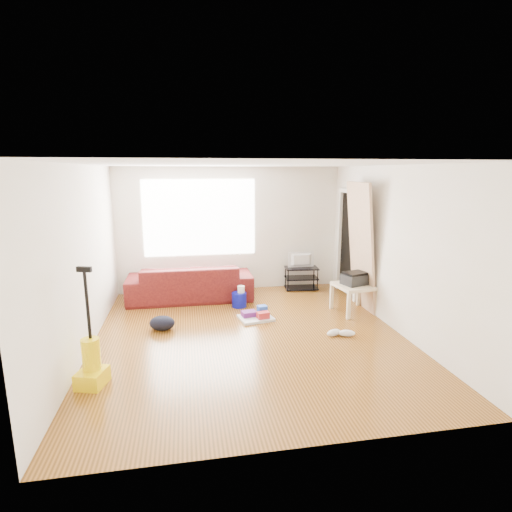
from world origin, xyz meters
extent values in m
cube|color=#54320E|center=(0.00, 0.00, 0.00)|extent=(4.50, 5.00, 0.01)
cube|color=white|center=(0.00, 0.00, 2.50)|extent=(4.50, 5.00, 0.01)
cube|color=white|center=(0.00, 2.50, 1.25)|extent=(4.50, 0.01, 2.50)
cube|color=white|center=(0.00, -2.50, 1.25)|extent=(4.50, 0.01, 2.50)
cube|color=white|center=(-2.25, 0.00, 1.25)|extent=(0.01, 5.00, 2.50)
cube|color=white|center=(2.25, 0.00, 1.25)|extent=(0.01, 5.00, 2.50)
cube|color=white|center=(-0.60, 2.48, 1.50)|extent=(2.20, 0.01, 1.50)
cube|color=white|center=(2.21, 1.25, 1.00)|extent=(0.06, 0.08, 2.00)
cube|color=white|center=(2.21, 2.15, 1.00)|extent=(0.06, 0.08, 2.00)
cube|color=white|center=(2.21, 1.70, 2.04)|extent=(0.06, 0.98, 0.08)
cube|color=black|center=(2.24, 1.70, 1.00)|extent=(0.01, 0.86, 1.98)
imported|color=black|center=(-0.83, 1.95, 0.00)|extent=(2.33, 0.91, 0.68)
cube|color=black|center=(1.44, 2.22, 0.03)|extent=(0.70, 0.44, 0.02)
cube|color=black|center=(1.44, 2.22, 0.24)|extent=(0.70, 0.44, 0.02)
cube|color=black|center=(1.44, 2.22, 0.45)|extent=(0.70, 0.44, 0.02)
cylinder|color=black|center=(1.13, 2.09, 0.23)|extent=(0.02, 0.02, 0.46)
cylinder|color=black|center=(1.15, 2.41, 0.23)|extent=(0.02, 0.02, 0.46)
cylinder|color=black|center=(1.73, 2.03, 0.23)|extent=(0.02, 0.02, 0.46)
cylinder|color=black|center=(1.76, 2.35, 0.23)|extent=(0.02, 0.02, 0.46)
imported|color=black|center=(1.44, 2.22, 0.62)|extent=(0.55, 0.07, 0.31)
cube|color=tan|center=(1.95, 0.72, 0.47)|extent=(0.70, 0.70, 0.06)
cube|color=tan|center=(1.72, 0.41, 0.22)|extent=(0.06, 0.06, 0.44)
cube|color=tan|center=(1.63, 0.95, 0.22)|extent=(0.06, 0.06, 0.44)
cube|color=tan|center=(2.27, 0.49, 0.22)|extent=(0.06, 0.06, 0.44)
cube|color=tan|center=(2.18, 1.04, 0.22)|extent=(0.06, 0.06, 0.44)
cube|color=black|center=(1.95, 0.72, 0.59)|extent=(0.49, 0.42, 0.18)
cube|color=black|center=(1.95, 0.72, 0.70)|extent=(0.44, 0.37, 0.04)
cylinder|color=#080D8D|center=(0.02, 1.35, 0.00)|extent=(0.28, 0.28, 0.26)
cylinder|color=white|center=(0.06, 1.36, 0.19)|extent=(0.13, 0.13, 0.12)
cube|color=silver|center=(0.21, 0.67, 0.02)|extent=(0.60, 0.52, 0.04)
cube|color=#A92428|center=(0.32, 0.59, 0.10)|extent=(0.21, 0.16, 0.11)
cube|color=#5A1D6C|center=(0.10, 0.73, 0.09)|extent=(0.26, 0.21, 0.09)
cube|color=blue|center=(0.34, 0.78, 0.12)|extent=(0.17, 0.15, 0.15)
ellipsoid|color=black|center=(-1.30, 0.48, 0.00)|extent=(0.47, 0.42, 0.22)
ellipsoid|color=silver|center=(1.24, -0.20, 0.05)|extent=(0.27, 0.19, 0.10)
ellipsoid|color=silver|center=(1.42, -0.26, 0.05)|extent=(0.27, 0.16, 0.10)
cube|color=yellow|center=(-2.00, -1.06, 0.09)|extent=(0.37, 0.40, 0.19)
cylinder|color=yellow|center=(-2.00, -1.01, 0.37)|extent=(0.21, 0.21, 0.36)
cylinder|color=black|center=(-2.00, -0.98, 0.93)|extent=(0.04, 0.04, 0.77)
cube|color=black|center=(-2.00, -0.98, 1.35)|extent=(0.17, 0.09, 0.06)
cube|color=#A27F5A|center=(2.13, 0.94, 0.00)|extent=(0.28, 0.90, 2.23)
camera|label=1|loc=(-0.88, -5.49, 2.41)|focal=28.00mm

